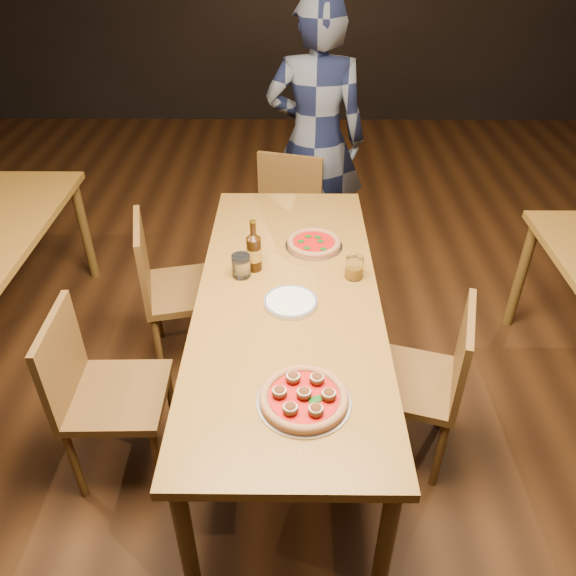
{
  "coord_description": "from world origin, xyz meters",
  "views": [
    {
      "loc": [
        0.02,
        -1.99,
        2.21
      ],
      "look_at": [
        0.0,
        -0.05,
        0.82
      ],
      "focal_mm": 35.0,
      "sensor_mm": 36.0,
      "label": 1
    }
  ],
  "objects_px": {
    "chair_main_e": "(410,380)",
    "pizza_margherita": "(314,243)",
    "beer_bottle": "(254,253)",
    "plate_stack": "(291,302)",
    "chair_main_nw": "(117,395)",
    "diner": "(316,141)",
    "table_main": "(288,307)",
    "water_glass": "(241,266)",
    "chair_main_sw": "(186,288)",
    "chair_end": "(282,228)",
    "amber_glass": "(354,268)",
    "pizza_meatball": "(304,397)"
  },
  "relations": [
    {
      "from": "plate_stack",
      "to": "chair_main_e",
      "type": "bearing_deg",
      "value": -14.12
    },
    {
      "from": "table_main",
      "to": "chair_end",
      "type": "xyz_separation_m",
      "value": [
        -0.05,
        1.12,
        -0.23
      ]
    },
    {
      "from": "pizza_margherita",
      "to": "beer_bottle",
      "type": "relative_size",
      "value": 1.15
    },
    {
      "from": "chair_main_sw",
      "to": "pizza_margherita",
      "type": "relative_size",
      "value": 3.18
    },
    {
      "from": "pizza_margherita",
      "to": "amber_glass",
      "type": "relative_size",
      "value": 2.77
    },
    {
      "from": "beer_bottle",
      "to": "diner",
      "type": "distance_m",
      "value": 1.33
    },
    {
      "from": "plate_stack",
      "to": "water_glass",
      "type": "xyz_separation_m",
      "value": [
        -0.23,
        0.22,
        0.04
      ]
    },
    {
      "from": "pizza_margherita",
      "to": "chair_main_sw",
      "type": "bearing_deg",
      "value": 176.29
    },
    {
      "from": "water_glass",
      "to": "chair_main_e",
      "type": "bearing_deg",
      "value": -24.86
    },
    {
      "from": "chair_main_nw",
      "to": "plate_stack",
      "type": "bearing_deg",
      "value": -73.32
    },
    {
      "from": "plate_stack",
      "to": "beer_bottle",
      "type": "height_order",
      "value": "beer_bottle"
    },
    {
      "from": "pizza_margherita",
      "to": "diner",
      "type": "distance_m",
      "value": 1.09
    },
    {
      "from": "plate_stack",
      "to": "chair_main_sw",
      "type": "bearing_deg",
      "value": 137.09
    },
    {
      "from": "beer_bottle",
      "to": "plate_stack",
      "type": "bearing_deg",
      "value": -58.02
    },
    {
      "from": "chair_main_sw",
      "to": "plate_stack",
      "type": "height_order",
      "value": "chair_main_sw"
    },
    {
      "from": "chair_main_sw",
      "to": "amber_glass",
      "type": "bearing_deg",
      "value": -123.29
    },
    {
      "from": "chair_main_e",
      "to": "diner",
      "type": "xyz_separation_m",
      "value": [
        -0.38,
        1.7,
        0.45
      ]
    },
    {
      "from": "pizza_meatball",
      "to": "chair_end",
      "type": "bearing_deg",
      "value": 93.64
    },
    {
      "from": "chair_main_sw",
      "to": "amber_glass",
      "type": "height_order",
      "value": "chair_main_sw"
    },
    {
      "from": "table_main",
      "to": "pizza_meatball",
      "type": "xyz_separation_m",
      "value": [
        0.06,
        -0.63,
        0.09
      ]
    },
    {
      "from": "water_glass",
      "to": "table_main",
      "type": "bearing_deg",
      "value": -33.93
    },
    {
      "from": "diner",
      "to": "water_glass",
      "type": "bearing_deg",
      "value": 78.95
    },
    {
      "from": "chair_main_nw",
      "to": "chair_end",
      "type": "bearing_deg",
      "value": -26.6
    },
    {
      "from": "chair_main_e",
      "to": "water_glass",
      "type": "distance_m",
      "value": 0.91
    },
    {
      "from": "beer_bottle",
      "to": "chair_main_nw",
      "type": "bearing_deg",
      "value": -137.96
    },
    {
      "from": "plate_stack",
      "to": "diner",
      "type": "relative_size",
      "value": 0.13
    },
    {
      "from": "chair_main_e",
      "to": "pizza_margherita",
      "type": "xyz_separation_m",
      "value": [
        -0.42,
        0.61,
        0.33
      ]
    },
    {
      "from": "plate_stack",
      "to": "table_main",
      "type": "bearing_deg",
      "value": 99.01
    },
    {
      "from": "beer_bottle",
      "to": "amber_glass",
      "type": "relative_size",
      "value": 2.42
    },
    {
      "from": "pizza_meatball",
      "to": "pizza_margherita",
      "type": "xyz_separation_m",
      "value": [
        0.06,
        1.04,
        -0.0
      ]
    },
    {
      "from": "pizza_margherita",
      "to": "water_glass",
      "type": "distance_m",
      "value": 0.43
    },
    {
      "from": "chair_main_e",
      "to": "plate_stack",
      "type": "relative_size",
      "value": 3.83
    },
    {
      "from": "amber_glass",
      "to": "chair_main_nw",
      "type": "bearing_deg",
      "value": -156.27
    },
    {
      "from": "beer_bottle",
      "to": "pizza_margherita",
      "type": "bearing_deg",
      "value": 36.28
    },
    {
      "from": "table_main",
      "to": "plate_stack",
      "type": "xyz_separation_m",
      "value": [
        0.01,
        -0.07,
        0.08
      ]
    },
    {
      "from": "pizza_meatball",
      "to": "beer_bottle",
      "type": "distance_m",
      "value": 0.87
    },
    {
      "from": "pizza_margherita",
      "to": "pizza_meatball",
      "type": "bearing_deg",
      "value": -93.53
    },
    {
      "from": "chair_main_nw",
      "to": "diner",
      "type": "relative_size",
      "value": 0.5
    },
    {
      "from": "table_main",
      "to": "water_glass",
      "type": "relative_size",
      "value": 18.64
    },
    {
      "from": "chair_main_nw",
      "to": "diner",
      "type": "bearing_deg",
      "value": -27.61
    },
    {
      "from": "chair_main_e",
      "to": "pizza_margherita",
      "type": "height_order",
      "value": "chair_main_e"
    },
    {
      "from": "table_main",
      "to": "beer_bottle",
      "type": "distance_m",
      "value": 0.3
    },
    {
      "from": "diner",
      "to": "chair_main_e",
      "type": "bearing_deg",
      "value": 107.22
    },
    {
      "from": "chair_main_sw",
      "to": "water_glass",
      "type": "xyz_separation_m",
      "value": [
        0.34,
        -0.31,
        0.35
      ]
    },
    {
      "from": "chair_main_e",
      "to": "chair_end",
      "type": "height_order",
      "value": "chair_end"
    },
    {
      "from": "chair_end",
      "to": "pizza_meatball",
      "type": "distance_m",
      "value": 1.79
    },
    {
      "from": "pizza_meatball",
      "to": "beer_bottle",
      "type": "xyz_separation_m",
      "value": [
        -0.22,
        0.83,
        0.07
      ]
    },
    {
      "from": "table_main",
      "to": "amber_glass",
      "type": "bearing_deg",
      "value": 24.8
    },
    {
      "from": "chair_main_nw",
      "to": "pizza_margherita",
      "type": "height_order",
      "value": "chair_main_nw"
    },
    {
      "from": "table_main",
      "to": "pizza_margherita",
      "type": "relative_size",
      "value": 6.99
    }
  ]
}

